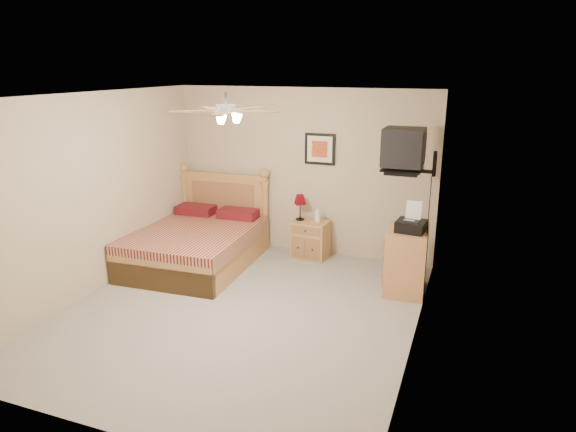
% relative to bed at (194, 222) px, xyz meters
% --- Properties ---
extents(floor, '(4.50, 4.50, 0.00)m').
position_rel_bed_xyz_m(floor, '(1.25, -1.12, -0.65)').
color(floor, gray).
rests_on(floor, ground).
extents(ceiling, '(4.00, 4.50, 0.04)m').
position_rel_bed_xyz_m(ceiling, '(1.25, -1.12, 1.85)').
color(ceiling, white).
rests_on(ceiling, ground).
extents(wall_back, '(4.00, 0.04, 2.50)m').
position_rel_bed_xyz_m(wall_back, '(1.25, 1.13, 0.60)').
color(wall_back, '#BFA98C').
rests_on(wall_back, ground).
extents(wall_front, '(4.00, 0.04, 2.50)m').
position_rel_bed_xyz_m(wall_front, '(1.25, -3.37, 0.60)').
color(wall_front, '#BFA98C').
rests_on(wall_front, ground).
extents(wall_left, '(0.04, 4.50, 2.50)m').
position_rel_bed_xyz_m(wall_left, '(-0.75, -1.12, 0.60)').
color(wall_left, '#BFA98C').
rests_on(wall_left, ground).
extents(wall_right, '(0.04, 4.50, 2.50)m').
position_rel_bed_xyz_m(wall_right, '(3.25, -1.12, 0.60)').
color(wall_right, '#BFA98C').
rests_on(wall_right, ground).
extents(bed, '(1.60, 2.06, 1.29)m').
position_rel_bed_xyz_m(bed, '(0.00, 0.00, 0.00)').
color(bed, '#B77B4D').
rests_on(bed, ground).
extents(nightstand, '(0.55, 0.42, 0.57)m').
position_rel_bed_xyz_m(nightstand, '(1.46, 0.88, -0.36)').
color(nightstand, '#AB7F44').
rests_on(nightstand, ground).
extents(table_lamp, '(0.25, 0.25, 0.39)m').
position_rel_bed_xyz_m(table_lamp, '(1.29, 0.90, 0.12)').
color(table_lamp, '#5B030B').
rests_on(table_lamp, nightstand).
extents(lotion_bottle, '(0.10, 0.10, 0.23)m').
position_rel_bed_xyz_m(lotion_bottle, '(1.57, 0.89, 0.03)').
color(lotion_bottle, white).
rests_on(lotion_bottle, nightstand).
extents(framed_picture, '(0.46, 0.04, 0.46)m').
position_rel_bed_xyz_m(framed_picture, '(1.52, 1.11, 0.97)').
color(framed_picture, black).
rests_on(framed_picture, wall_back).
extents(dresser, '(0.54, 0.74, 0.84)m').
position_rel_bed_xyz_m(dresser, '(2.98, 0.17, -0.23)').
color(dresser, '#C68046').
rests_on(dresser, ground).
extents(fax_machine, '(0.37, 0.39, 0.36)m').
position_rel_bed_xyz_m(fax_machine, '(3.02, 0.07, 0.37)').
color(fax_machine, black).
rests_on(fax_machine, dresser).
extents(magazine_lower, '(0.27, 0.33, 0.03)m').
position_rel_bed_xyz_m(magazine_lower, '(2.98, 0.37, 0.20)').
color(magazine_lower, '#AA9E8B').
rests_on(magazine_lower, dresser).
extents(magazine_upper, '(0.24, 0.30, 0.02)m').
position_rel_bed_xyz_m(magazine_upper, '(2.99, 0.38, 0.23)').
color(magazine_upper, tan).
rests_on(magazine_upper, magazine_lower).
extents(wall_tv, '(0.56, 0.46, 0.58)m').
position_rel_bed_xyz_m(wall_tv, '(3.00, 0.22, 1.16)').
color(wall_tv, black).
rests_on(wall_tv, wall_right).
extents(ceiling_fan, '(1.14, 1.14, 0.28)m').
position_rel_bed_xyz_m(ceiling_fan, '(1.25, -1.32, 1.71)').
color(ceiling_fan, silver).
rests_on(ceiling_fan, ceiling).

